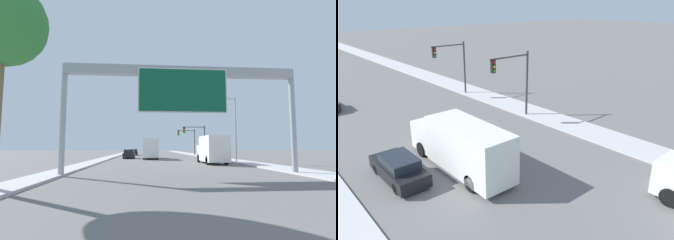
# 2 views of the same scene
# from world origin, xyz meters

# --- Properties ---
(sidewalk_right) EXTENTS (3.00, 120.00, 0.15)m
(sidewalk_right) POSITION_xyz_m (9.50, 60.00, 0.07)
(sidewalk_right) COLOR #BDBDBD
(sidewalk_right) RESTS_ON ground
(car_far_right) EXTENTS (1.88, 4.72, 1.52)m
(car_far_right) POSITION_xyz_m (-5.25, 44.64, 0.72)
(car_far_right) COLOR black
(car_far_right) RESTS_ON ground
(truck_box_primary) EXTENTS (2.37, 8.81, 3.23)m
(truck_box_primary) POSITION_xyz_m (-1.75, 43.18, 1.64)
(truck_box_primary) COLOR white
(truck_box_primary) RESTS_ON ground
(traffic_light_near_intersection) EXTENTS (4.29, 0.32, 5.94)m
(traffic_light_near_intersection) POSITION_xyz_m (7.12, 48.00, 4.01)
(traffic_light_near_intersection) COLOR #3D3D3F
(traffic_light_near_intersection) RESTS_ON ground
(traffic_light_mid_block) EXTENTS (4.07, 0.32, 5.90)m
(traffic_light_mid_block) POSITION_xyz_m (7.20, 58.00, 3.97)
(traffic_light_mid_block) COLOR #3D3D3F
(traffic_light_mid_block) RESTS_ON ground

